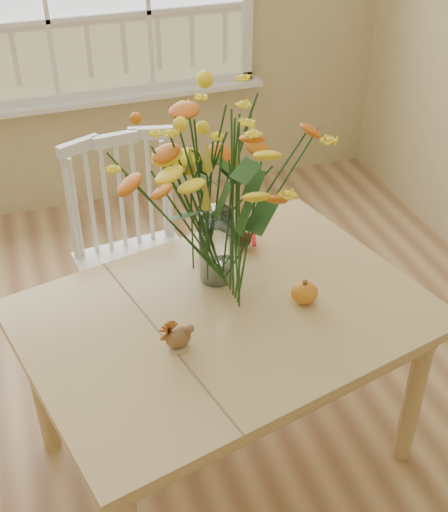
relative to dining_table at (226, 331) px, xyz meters
name	(u,v)px	position (x,y,z in m)	size (l,w,h in m)	color
floor	(159,494)	(-0.31, -0.12, -0.64)	(4.00, 4.50, 0.01)	#9D704C
dining_table	(226,331)	(0.00, 0.00, 0.00)	(1.54, 1.26, 0.72)	tan
windsor_chair	(132,246)	(-0.19, 0.71, -0.06)	(0.52, 0.50, 1.03)	white
flower_vase	(216,177)	(0.03, 0.20, 0.51)	(0.58, 0.58, 0.69)	white
pumpkin	(304,293)	(0.27, -0.04, 0.13)	(0.10, 0.10, 0.07)	orange
turkey_figurine	(178,337)	(-0.20, -0.12, 0.14)	(0.10, 0.09, 0.11)	#CCB78C
dark_gourd	(242,240)	(0.18, 0.35, 0.12)	(0.13, 0.12, 0.06)	#38160F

